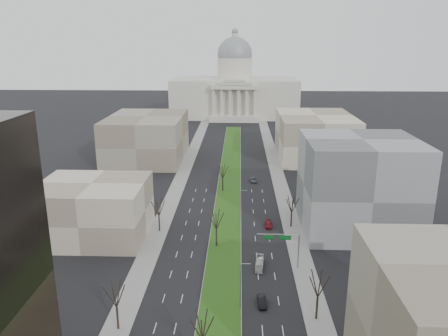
% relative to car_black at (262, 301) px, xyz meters
% --- Properties ---
extents(ground, '(600.00, 600.00, 0.00)m').
position_rel_car_black_xyz_m(ground, '(-7.77, 63.86, -0.72)').
color(ground, black).
rests_on(ground, ground).
extents(median, '(8.00, 222.03, 0.20)m').
position_rel_car_black_xyz_m(median, '(-7.77, 62.85, -0.62)').
color(median, '#999993').
rests_on(median, ground).
extents(sidewalk_left, '(5.00, 330.00, 0.15)m').
position_rel_car_black_xyz_m(sidewalk_left, '(-25.27, 38.86, -0.65)').
color(sidewalk_left, gray).
rests_on(sidewalk_left, ground).
extents(sidewalk_right, '(5.00, 330.00, 0.15)m').
position_rel_car_black_xyz_m(sidewalk_right, '(9.73, 38.86, -0.65)').
color(sidewalk_right, gray).
rests_on(sidewalk_right, ground).
extents(capitol, '(80.00, 46.00, 55.00)m').
position_rel_car_black_xyz_m(capitol, '(-7.77, 213.44, 15.58)').
color(capitol, beige).
rests_on(capitol, ground).
extents(building_beige_left, '(26.00, 22.00, 14.00)m').
position_rel_car_black_xyz_m(building_beige_left, '(-40.77, 28.86, 6.28)').
color(building_beige_left, gray).
rests_on(building_beige_left, ground).
extents(building_grey_right, '(28.00, 26.00, 24.00)m').
position_rel_car_black_xyz_m(building_grey_right, '(26.23, 35.86, 11.28)').
color(building_grey_right, slate).
rests_on(building_grey_right, ground).
extents(building_far_left, '(30.00, 40.00, 18.00)m').
position_rel_car_black_xyz_m(building_far_left, '(-42.77, 103.86, 8.28)').
color(building_far_left, gray).
rests_on(building_far_left, ground).
extents(building_far_right, '(30.00, 40.00, 18.00)m').
position_rel_car_black_xyz_m(building_far_right, '(27.23, 108.86, 8.28)').
color(building_far_right, gray).
rests_on(building_far_right, ground).
extents(tree_left_mid, '(5.40, 5.40, 9.72)m').
position_rel_car_black_xyz_m(tree_left_mid, '(-24.97, -8.14, 6.28)').
color(tree_left_mid, black).
rests_on(tree_left_mid, ground).
extents(tree_left_far, '(5.28, 5.28, 9.50)m').
position_rel_car_black_xyz_m(tree_left_far, '(-24.97, 31.86, 6.12)').
color(tree_left_far, black).
rests_on(tree_left_far, ground).
extents(tree_right_mid, '(5.52, 5.52, 9.94)m').
position_rel_car_black_xyz_m(tree_right_mid, '(9.43, -4.14, 6.43)').
color(tree_right_mid, black).
rests_on(tree_right_mid, ground).
extents(tree_right_far, '(5.04, 5.04, 9.07)m').
position_rel_car_black_xyz_m(tree_right_far, '(9.43, 35.86, 5.81)').
color(tree_right_far, black).
rests_on(tree_right_far, ground).
extents(tree_median_a, '(5.40, 5.40, 9.72)m').
position_rel_car_black_xyz_m(tree_median_a, '(-9.77, -16.14, 6.28)').
color(tree_median_a, black).
rests_on(tree_median_a, ground).
extents(tree_median_b, '(5.40, 5.40, 9.72)m').
position_rel_car_black_xyz_m(tree_median_b, '(-9.77, 23.86, 6.28)').
color(tree_median_b, black).
rests_on(tree_median_b, ground).
extents(tree_median_c, '(5.40, 5.40, 9.72)m').
position_rel_car_black_xyz_m(tree_median_c, '(-9.77, 63.86, 6.28)').
color(tree_median_c, black).
rests_on(tree_median_c, ground).
extents(streetlamp_median_b, '(1.90, 0.20, 9.16)m').
position_rel_car_black_xyz_m(streetlamp_median_b, '(-4.00, -1.14, 4.09)').
color(streetlamp_median_b, gray).
rests_on(streetlamp_median_b, ground).
extents(streetlamp_median_c, '(1.90, 0.20, 9.16)m').
position_rel_car_black_xyz_m(streetlamp_median_c, '(-4.00, 38.86, 4.09)').
color(streetlamp_median_c, gray).
rests_on(streetlamp_median_c, ground).
extents(mast_arm_signs, '(9.12, 0.24, 8.09)m').
position_rel_car_black_xyz_m(mast_arm_signs, '(5.72, 13.89, 5.39)').
color(mast_arm_signs, gray).
rests_on(mast_arm_signs, ground).
extents(car_black, '(1.76, 4.46, 1.44)m').
position_rel_car_black_xyz_m(car_black, '(0.00, 0.00, 0.00)').
color(car_black, black).
rests_on(car_black, ground).
extents(car_red, '(1.92, 4.55, 1.31)m').
position_rel_car_black_xyz_m(car_red, '(3.46, 35.78, -0.07)').
color(car_red, maroon).
rests_on(car_red, ground).
extents(car_grey_far, '(2.53, 4.95, 1.34)m').
position_rel_car_black_xyz_m(car_grey_far, '(0.54, 74.16, -0.05)').
color(car_grey_far, '#575B60').
rests_on(car_grey_far, ground).
extents(box_van, '(2.17, 6.68, 1.83)m').
position_rel_car_black_xyz_m(box_van, '(0.17, 14.15, 0.19)').
color(box_van, white).
rests_on(box_van, ground).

